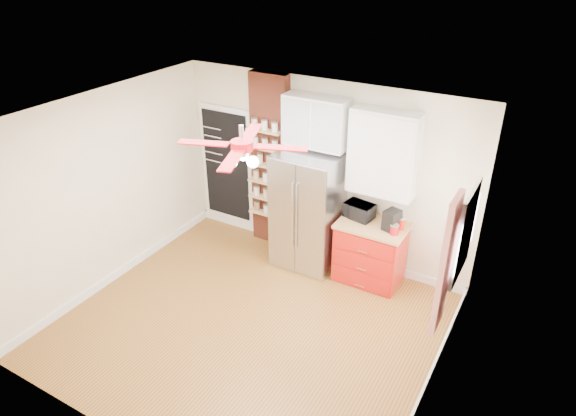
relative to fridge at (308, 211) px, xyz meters
The scene contains 21 objects.
floor 1.85m from the fridge, 88.24° to the right, with size 4.50×4.50×0.00m, color #926125.
ceiling 2.45m from the fridge, 88.24° to the right, with size 4.50×4.50×0.00m, color white.
wall_back 0.60m from the fridge, 82.30° to the left, with size 4.50×0.02×2.70m, color beige.
wall_front 3.66m from the fridge, 89.21° to the right, with size 4.50×0.02×2.70m, color beige.
wall_left 2.78m from the fridge, 143.46° to the right, with size 0.02×4.00×2.70m, color beige.
wall_right 2.86m from the fridge, 35.33° to the right, with size 0.02×4.00×2.70m, color beige.
chalkboard 1.70m from the fridge, 168.59° to the left, with size 0.95×0.05×1.95m.
brick_pillar 0.97m from the fridge, 160.07° to the left, with size 0.60×0.16×2.70m, color brown.
fridge is the anchor object (origin of this frame).
upper_glass_cabinet 1.29m from the fridge, 90.00° to the left, with size 0.90×0.35×0.70m, color white.
red_cabinet 1.06m from the fridge, ahead, with size 0.94×0.64×0.90m.
upper_shelf_unit 1.41m from the fridge, 12.78° to the left, with size 0.90×0.30×1.15m, color white.
window 2.49m from the fridge, 17.75° to the right, with size 0.04×0.75×1.05m, color white.
curtain 2.63m from the fridge, 29.86° to the right, with size 0.06×0.40×1.55m, color red.
ceiling_fan 2.25m from the fridge, 88.24° to the right, with size 1.40×1.40×0.44m.
toaster_oven 0.75m from the fridge, 10.22° to the left, with size 0.40×0.27×0.22m, color black.
coffee_maker 1.24m from the fridge, ahead, with size 0.18×0.22×0.28m, color black.
canister_left 1.31m from the fridge, ahead, with size 0.11×0.11×0.13m, color #AA0911.
canister_right 1.35m from the fridge, ahead, with size 0.10×0.10×0.15m, color #B21609.
pantry_jar_oats 1.08m from the fridge, 169.82° to the left, with size 0.09×0.09×0.14m, color beige.
pantry_jar_beans 0.94m from the fridge, 168.42° to the left, with size 0.09×0.09×0.15m, color #966E4C.
Camera 1 is at (2.92, -4.13, 4.38)m, focal length 32.00 mm.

